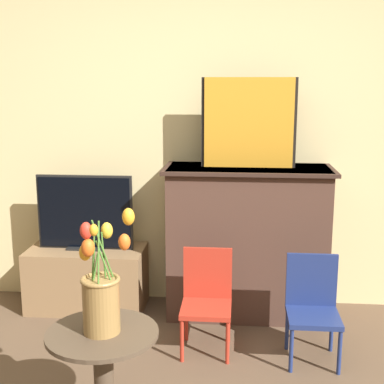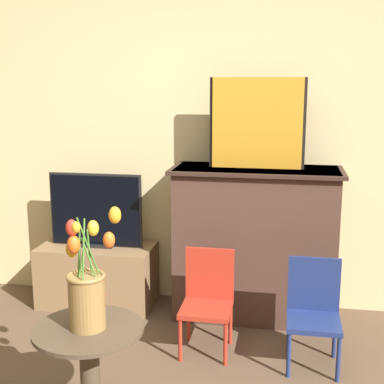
{
  "view_description": "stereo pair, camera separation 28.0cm",
  "coord_description": "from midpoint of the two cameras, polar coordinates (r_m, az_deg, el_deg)",
  "views": [
    {
      "loc": [
        0.17,
        -1.77,
        1.65
      ],
      "look_at": [
        -0.1,
        1.27,
        1.02
      ],
      "focal_mm": 50.0,
      "sensor_mm": 36.0,
      "label": 1
    },
    {
      "loc": [
        0.45,
        -1.73,
        1.65
      ],
      "look_at": [
        -0.1,
        1.27,
        1.02
      ],
      "focal_mm": 50.0,
      "sensor_mm": 36.0,
      "label": 2
    }
  ],
  "objects": [
    {
      "name": "side_table",
      "position": [
        2.65,
        -7.76,
        -17.84
      ],
      "size": [
        0.51,
        0.51,
        0.53
      ],
      "color": "#4C3D2D",
      "rests_on": "ground"
    },
    {
      "name": "chair_red",
      "position": [
        3.37,
        4.11,
        -11.09
      ],
      "size": [
        0.31,
        0.31,
        0.63
      ],
      "color": "#B22D1E",
      "rests_on": "ground"
    },
    {
      "name": "chair_blue",
      "position": [
        3.31,
        15.27,
        -11.93
      ],
      "size": [
        0.31,
        0.31,
        0.63
      ],
      "color": "navy",
      "rests_on": "ground"
    },
    {
      "name": "tv_stand",
      "position": [
        4.08,
        -8.07,
        -8.77
      ],
      "size": [
        0.84,
        0.43,
        0.45
      ],
      "color": "olive",
      "rests_on": "ground"
    },
    {
      "name": "vase_tulips",
      "position": [
        2.49,
        -7.94,
        -10.28
      ],
      "size": [
        0.24,
        0.25,
        0.56
      ],
      "color": "olive",
      "rests_on": "side_table"
    },
    {
      "name": "tv_monitor",
      "position": [
        3.94,
        -8.25,
        -2.06
      ],
      "size": [
        0.69,
        0.12,
        0.54
      ],
      "color": "black",
      "rests_on": "tv_stand"
    },
    {
      "name": "painting",
      "position": [
        3.64,
        9.17,
        7.24
      ],
      "size": [
        0.64,
        0.03,
        0.61
      ],
      "color": "black",
      "rests_on": "fireplace_mantel"
    },
    {
      "name": "fireplace_mantel",
      "position": [
        3.79,
        8.84,
        -5.27
      ],
      "size": [
        1.16,
        0.49,
        1.07
      ],
      "color": "#4C3328",
      "rests_on": "ground"
    },
    {
      "name": "wall_back",
      "position": [
        3.9,
        5.76,
        7.32
      ],
      "size": [
        8.0,
        0.06,
        2.7
      ],
      "color": "beige",
      "rests_on": "ground"
    }
  ]
}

